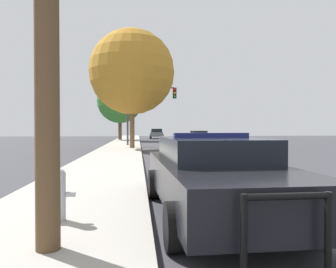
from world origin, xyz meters
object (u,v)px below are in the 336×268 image
at_px(car_background_oncoming, 199,136).
at_px(car_background_distant, 157,133).
at_px(police_car, 214,174).
at_px(fire_hydrant, 59,193).
at_px(tree_sidewalk_far, 120,100).
at_px(tree_sidewalk_mid, 132,72).
at_px(traffic_light, 148,103).

bearing_deg(car_background_oncoming, car_background_distant, -75.87).
relative_size(police_car, car_background_distant, 1.25).
height_order(fire_hydrant, car_background_distant, car_background_distant).
relative_size(fire_hydrant, tree_sidewalk_far, 0.11).
bearing_deg(tree_sidewalk_mid, car_background_distant, 82.40).
bearing_deg(traffic_light, tree_sidewalk_far, 103.61).
relative_size(police_car, tree_sidewalk_far, 0.70).
bearing_deg(car_background_distant, tree_sidewalk_mid, -94.06).
height_order(fire_hydrant, traffic_light, traffic_light).
height_order(car_background_distant, tree_sidewalk_far, tree_sidewalk_far).
height_order(fire_hydrant, tree_sidewalk_mid, tree_sidewalk_mid).
xyz_separation_m(tree_sidewalk_mid, tree_sidewalk_far, (-1.75, 16.40, -0.70)).
distance_m(traffic_light, tree_sidewalk_far, 12.83).
xyz_separation_m(traffic_light, car_background_oncoming, (5.52, 5.93, -3.02)).
bearing_deg(tree_sidewalk_mid, tree_sidewalk_far, 96.10).
xyz_separation_m(fire_hydrant, car_background_distant, (3.93, 41.99, 0.19)).
bearing_deg(tree_sidewalk_mid, car_background_oncoming, 55.68).
bearing_deg(car_background_oncoming, traffic_light, 46.09).
relative_size(traffic_light, car_background_distant, 1.19).
relative_size(police_car, car_background_oncoming, 1.33).
distance_m(police_car, traffic_light, 22.20).
height_order(car_background_oncoming, car_background_distant, car_background_distant).
bearing_deg(car_background_distant, traffic_light, -91.97).
height_order(police_car, fire_hydrant, police_car).
relative_size(car_background_oncoming, car_background_distant, 0.94).
bearing_deg(traffic_light, car_background_distant, 84.50).
height_order(car_background_distant, tree_sidewalk_mid, tree_sidewalk_mid).
height_order(traffic_light, tree_sidewalk_mid, tree_sidewalk_mid).
bearing_deg(tree_sidewalk_mid, traffic_light, 72.57).
bearing_deg(traffic_light, police_car, -88.62).
bearing_deg(car_background_oncoming, tree_sidewalk_far, -38.21).
distance_m(traffic_light, car_background_oncoming, 8.65).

